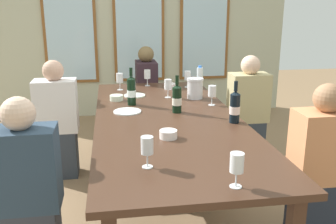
% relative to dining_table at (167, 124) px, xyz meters
% --- Properties ---
extents(ground_plane, '(12.00, 12.00, 0.00)m').
position_rel_dining_table_xyz_m(ground_plane, '(0.00, 0.00, -0.68)').
color(ground_plane, '#886A4A').
extents(back_wall_with_windows, '(4.31, 0.10, 2.90)m').
position_rel_dining_table_xyz_m(back_wall_with_windows, '(0.00, 2.69, 0.77)').
color(back_wall_with_windows, '#B9BA9C').
rests_on(back_wall_with_windows, ground).
extents(dining_table, '(1.11, 2.65, 0.74)m').
position_rel_dining_table_xyz_m(dining_table, '(0.00, 0.00, 0.00)').
color(dining_table, '#432A1D').
rests_on(dining_table, ground).
extents(white_plate_0, '(0.20, 0.20, 0.01)m').
position_rel_dining_table_xyz_m(white_plate_0, '(-0.20, 0.74, 0.06)').
color(white_plate_0, white).
rests_on(white_plate_0, dining_table).
extents(white_plate_1, '(0.23, 0.23, 0.01)m').
position_rel_dining_table_xyz_m(white_plate_1, '(-0.30, 0.19, 0.06)').
color(white_plate_1, white).
rests_on(white_plate_1, dining_table).
extents(metal_pitcher, '(0.16, 0.16, 0.19)m').
position_rel_dining_table_xyz_m(metal_pitcher, '(0.35, 0.56, 0.16)').
color(metal_pitcher, silver).
rests_on(metal_pitcher, dining_table).
extents(wine_bottle_0, '(0.08, 0.08, 0.30)m').
position_rel_dining_table_xyz_m(wine_bottle_0, '(0.10, 0.12, 0.17)').
color(wine_bottle_0, black).
rests_on(wine_bottle_0, dining_table).
extents(wine_bottle_1, '(0.08, 0.08, 0.31)m').
position_rel_dining_table_xyz_m(wine_bottle_1, '(0.47, -0.21, 0.18)').
color(wine_bottle_1, black).
rests_on(wine_bottle_1, dining_table).
extents(wine_bottle_2, '(0.08, 0.08, 0.33)m').
position_rel_dining_table_xyz_m(wine_bottle_2, '(-0.25, 0.42, 0.18)').
color(wine_bottle_2, black).
rests_on(wine_bottle_2, dining_table).
extents(tasting_bowl_0, '(0.12, 0.12, 0.05)m').
position_rel_dining_table_xyz_m(tasting_bowl_0, '(0.18, 1.02, 0.09)').
color(tasting_bowl_0, white).
rests_on(tasting_bowl_0, dining_table).
extents(tasting_bowl_1, '(0.12, 0.12, 0.05)m').
position_rel_dining_table_xyz_m(tasting_bowl_1, '(-0.07, -0.47, 0.09)').
color(tasting_bowl_1, white).
rests_on(tasting_bowl_1, dining_table).
extents(tasting_bowl_2, '(0.12, 0.12, 0.05)m').
position_rel_dining_table_xyz_m(tasting_bowl_2, '(-0.38, 0.59, 0.08)').
color(tasting_bowl_2, white).
rests_on(tasting_bowl_2, dining_table).
extents(water_bottle, '(0.06, 0.06, 0.24)m').
position_rel_dining_table_xyz_m(water_bottle, '(0.49, 0.96, 0.17)').
color(water_bottle, white).
rests_on(water_bottle, dining_table).
extents(wine_glass_0, '(0.07, 0.07, 0.17)m').
position_rel_dining_table_xyz_m(wine_glass_0, '(-0.33, 1.02, 0.18)').
color(wine_glass_0, white).
rests_on(wine_glass_0, dining_table).
extents(wine_glass_1, '(0.07, 0.07, 0.17)m').
position_rel_dining_table_xyz_m(wine_glass_1, '(-0.04, 1.19, 0.18)').
color(wine_glass_1, white).
rests_on(wine_glass_1, dining_table).
extents(wine_glass_2, '(0.07, 0.07, 0.17)m').
position_rel_dining_table_xyz_m(wine_glass_2, '(0.10, 0.63, 0.18)').
color(wine_glass_2, white).
rests_on(wine_glass_2, dining_table).
extents(wine_glass_3, '(0.07, 0.07, 0.17)m').
position_rel_dining_table_xyz_m(wine_glass_3, '(-0.25, -0.90, 0.18)').
color(wine_glass_3, white).
rests_on(wine_glass_3, dining_table).
extents(wine_glass_4, '(0.07, 0.07, 0.17)m').
position_rel_dining_table_xyz_m(wine_glass_4, '(0.37, 1.05, 0.18)').
color(wine_glass_4, white).
rests_on(wine_glass_4, dining_table).
extents(wine_glass_5, '(0.07, 0.07, 0.17)m').
position_rel_dining_table_xyz_m(wine_glass_5, '(0.44, 0.30, 0.18)').
color(wine_glass_5, white).
rests_on(wine_glass_5, dining_table).
extents(wine_glass_6, '(0.07, 0.07, 0.17)m').
position_rel_dining_table_xyz_m(wine_glass_6, '(0.15, -1.20, 0.18)').
color(wine_glass_6, white).
rests_on(wine_glass_6, dining_table).
extents(seated_person_0, '(0.38, 0.24, 1.11)m').
position_rel_dining_table_xyz_m(seated_person_0, '(-0.93, -0.71, -0.15)').
color(seated_person_0, '#343944').
rests_on(seated_person_0, ground).
extents(seated_person_1, '(0.38, 0.24, 1.11)m').
position_rel_dining_table_xyz_m(seated_person_1, '(0.93, -0.65, -0.15)').
color(seated_person_1, '#252B39').
rests_on(seated_person_1, ground).
extents(seated_person_2, '(0.38, 0.24, 1.11)m').
position_rel_dining_table_xyz_m(seated_person_2, '(-0.93, 0.68, -0.15)').
color(seated_person_2, '#2F3741').
rests_on(seated_person_2, ground).
extents(seated_person_3, '(0.38, 0.24, 1.11)m').
position_rel_dining_table_xyz_m(seated_person_3, '(0.93, 0.71, -0.15)').
color(seated_person_3, '#2F3842').
rests_on(seated_person_3, ground).
extents(seated_person_4, '(0.24, 0.38, 1.11)m').
position_rel_dining_table_xyz_m(seated_person_4, '(0.00, 1.68, -0.15)').
color(seated_person_4, '#392931').
rests_on(seated_person_4, ground).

